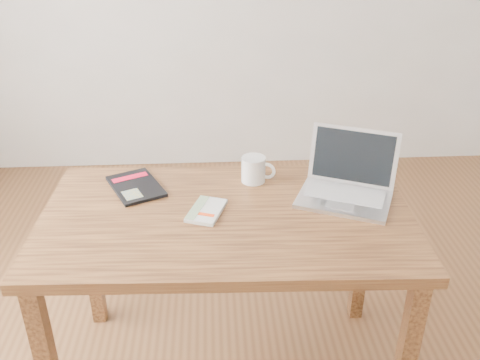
{
  "coord_description": "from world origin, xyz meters",
  "views": [
    {
      "loc": [
        -0.16,
        -1.5,
        1.73
      ],
      "look_at": [
        -0.06,
        0.13,
        0.85
      ],
      "focal_mm": 40.0,
      "sensor_mm": 36.0,
      "label": 1
    }
  ],
  "objects": [
    {
      "name": "white_guidebook",
      "position": [
        -0.18,
        0.08,
        0.76
      ],
      "size": [
        0.15,
        0.19,
        0.02
      ],
      "rotation": [
        0.0,
        0.0,
        -0.34
      ],
      "color": "beige",
      "rests_on": "desk"
    },
    {
      "name": "room",
      "position": [
        -0.07,
        0.0,
        1.36
      ],
      "size": [
        4.04,
        4.04,
        2.7
      ],
      "color": "#57361D",
      "rests_on": "ground"
    },
    {
      "name": "coffee_mug",
      "position": [
        0.0,
        0.31,
        0.8
      ],
      "size": [
        0.13,
        0.09,
        0.1
      ],
      "rotation": [
        0.0,
        0.0,
        -0.3
      ],
      "color": "white",
      "rests_on": "desk"
    },
    {
      "name": "desk",
      "position": [
        -0.11,
        0.07,
        0.66
      ],
      "size": [
        1.31,
        0.78,
        0.75
      ],
      "rotation": [
        0.0,
        0.0,
        -0.03
      ],
      "color": "#533119",
      "rests_on": "ground"
    },
    {
      "name": "black_guidebook",
      "position": [
        -0.45,
        0.28,
        0.76
      ],
      "size": [
        0.25,
        0.29,
        0.01
      ],
      "rotation": [
        0.0,
        0.0,
        0.45
      ],
      "color": "black",
      "rests_on": "desk"
    },
    {
      "name": "laptop",
      "position": [
        0.33,
        0.18,
        0.8
      ],
      "size": [
        0.4,
        0.38,
        0.22
      ],
      "rotation": [
        0.0,
        0.0,
        -0.41
      ],
      "color": "silver",
      "rests_on": "desk"
    }
  ]
}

